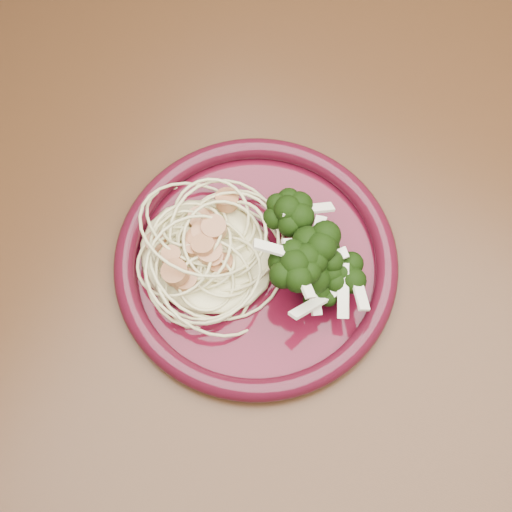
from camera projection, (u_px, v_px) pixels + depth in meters
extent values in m
plane|color=brown|center=(285.00, 416.00, 1.29)|extent=(3.50, 3.50, 0.00)
cube|color=#472814|center=(317.00, 256.00, 0.62)|extent=(1.20, 0.80, 0.04)
cylinder|color=#472814|center=(112.00, 29.00, 1.20)|extent=(0.06, 0.06, 0.71)
cylinder|color=#460918|center=(256.00, 264.00, 0.60)|extent=(0.30, 0.30, 0.01)
torus|color=#460C1A|center=(256.00, 261.00, 0.59)|extent=(0.31, 0.31, 0.02)
ellipsoid|color=beige|center=(206.00, 251.00, 0.58)|extent=(0.15, 0.14, 0.03)
ellipsoid|color=black|center=(318.00, 259.00, 0.57)|extent=(0.13, 0.16, 0.05)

